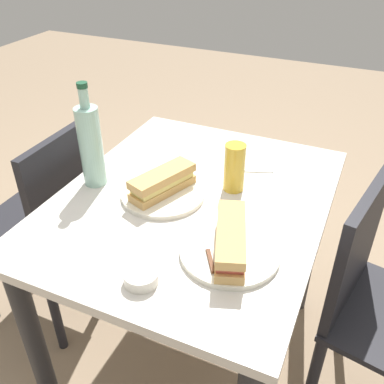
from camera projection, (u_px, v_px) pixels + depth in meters
The scene contains 14 objects.
ground_plane at pixel (192, 353), 1.72m from camera, with size 8.00×8.00×0.00m, color #8C755B.
dining_table at pixel (192, 232), 1.37m from camera, with size 0.96×0.78×0.75m.
chair_far at pixel (52, 218), 1.64m from camera, with size 0.40×0.40×0.86m.
chair_near at pixel (379, 303), 1.29m from camera, with size 0.47×0.47×0.86m.
plate_near at pixel (163, 194), 1.30m from camera, with size 0.25×0.25×0.01m, color silver.
baguette_sandwich_near at pixel (163, 182), 1.28m from camera, with size 0.22×0.14×0.07m.
knife_near at pixel (148, 185), 1.32m from camera, with size 0.18×0.06×0.01m.
plate_far at pixel (230, 252), 1.08m from camera, with size 0.25×0.25×0.01m, color silver.
baguette_sandwich_far at pixel (231, 239), 1.06m from camera, with size 0.25×0.14×0.07m.
knife_far at pixel (208, 251), 1.07m from camera, with size 0.16×0.10×0.01m.
water_bottle at pixel (91, 145), 1.30m from camera, with size 0.07×0.07×0.33m.
beer_glass at pixel (234, 168), 1.30m from camera, with size 0.06×0.06×0.15m, color gold.
olive_bowl at pixel (141, 277), 1.00m from camera, with size 0.08×0.08×0.03m, color silver.
paper_napkin at pixel (251, 161), 1.48m from camera, with size 0.14×0.14×0.00m, color white.
Camera 1 is at (-0.98, -0.44, 1.49)m, focal length 40.37 mm.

